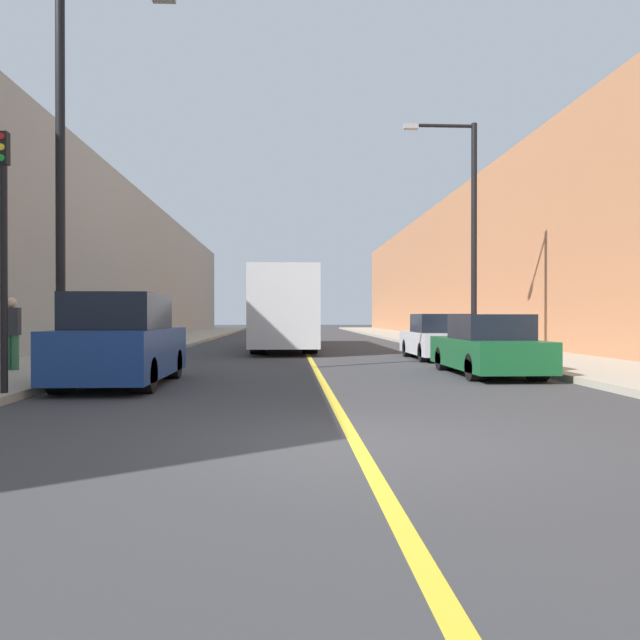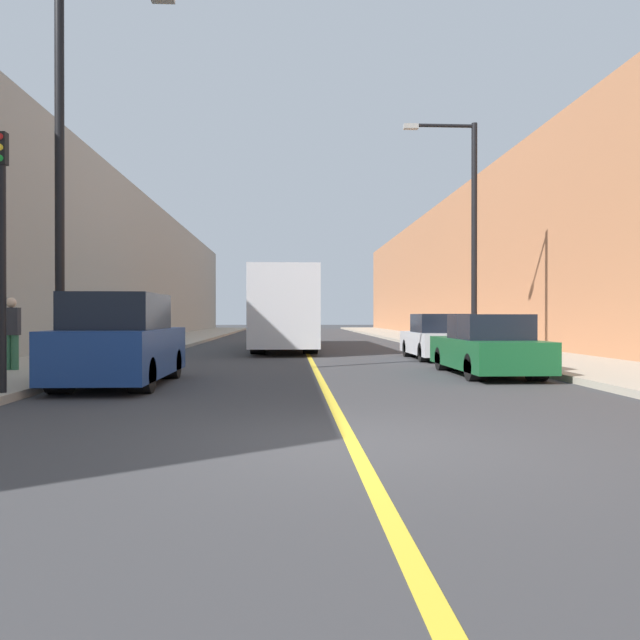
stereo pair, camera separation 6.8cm
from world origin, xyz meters
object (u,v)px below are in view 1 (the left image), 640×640
(parked_suv_left, at_px, (121,343))
(street_lamp_left, at_px, (70,157))
(traffic_light, at_px, (4,251))
(street_lamp_right, at_px, (468,223))
(bus, at_px, (284,309))
(car_right_mid, at_px, (439,339))
(car_right_near, at_px, (488,348))
(pedestrian, at_px, (11,332))

(parked_suv_left, bearing_deg, street_lamp_left, 156.05)
(street_lamp_left, distance_m, traffic_light, 3.73)
(parked_suv_left, distance_m, traffic_light, 3.18)
(street_lamp_right, bearing_deg, street_lamp_left, -145.62)
(bus, bearing_deg, street_lamp_right, -46.39)
(car_right_mid, distance_m, street_lamp_right, 4.15)
(parked_suv_left, bearing_deg, traffic_light, -119.22)
(bus, bearing_deg, parked_suv_left, -102.79)
(car_right_near, distance_m, pedestrian, 11.56)
(parked_suv_left, relative_size, traffic_light, 1.03)
(traffic_light, relative_size, pedestrian, 2.52)
(parked_suv_left, xyz_separation_m, street_lamp_left, (-1.23, 0.54, 3.98))
(traffic_light, xyz_separation_m, pedestrian, (-1.86, 4.60, -1.48))
(parked_suv_left, bearing_deg, car_right_near, 12.54)
(car_right_near, xyz_separation_m, street_lamp_right, (1.32, 6.14, 3.98))
(car_right_near, xyz_separation_m, street_lamp_left, (-9.58, -1.31, 4.19))
(street_lamp_right, distance_m, pedestrian, 14.55)
(bus, height_order, traffic_light, traffic_light)
(street_lamp_left, xyz_separation_m, pedestrian, (-1.96, 1.68, -3.81))
(car_right_mid, height_order, traffic_light, traffic_light)
(bus, distance_m, street_lamp_right, 9.64)
(bus, distance_m, street_lamp_left, 15.16)
(car_right_near, distance_m, street_lamp_right, 7.44)
(traffic_light, bearing_deg, car_right_mid, 45.11)
(street_lamp_left, relative_size, pedestrian, 4.78)
(car_right_mid, bearing_deg, street_lamp_right, 22.71)
(car_right_mid, bearing_deg, parked_suv_left, -138.59)
(car_right_near, bearing_deg, car_right_mid, 88.20)
(parked_suv_left, distance_m, car_right_mid, 11.38)
(street_lamp_right, bearing_deg, parked_suv_left, -140.40)
(parked_suv_left, distance_m, street_lamp_left, 4.20)
(street_lamp_right, relative_size, pedestrian, 4.54)
(bus, bearing_deg, car_right_near, -68.56)
(bus, xyz_separation_m, pedestrian, (-6.52, -12.44, -0.72))
(car_right_mid, distance_m, street_lamp_left, 12.71)
(traffic_light, bearing_deg, street_lamp_left, 88.02)
(bus, relative_size, parked_suv_left, 2.76)
(car_right_near, bearing_deg, street_lamp_right, 77.90)
(pedestrian, bearing_deg, street_lamp_right, 24.17)
(pedestrian, bearing_deg, parked_suv_left, -34.94)
(bus, relative_size, pedestrian, 7.12)
(street_lamp_right, relative_size, traffic_light, 1.80)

